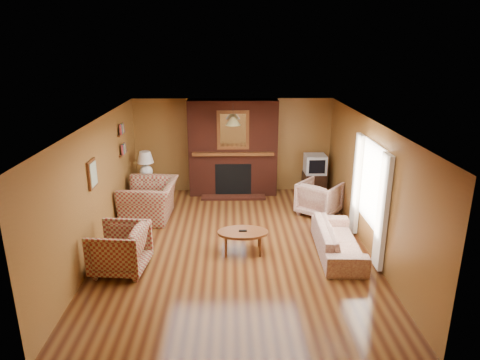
{
  "coord_description": "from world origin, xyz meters",
  "views": [
    {
      "loc": [
        -0.06,
        -7.44,
        3.74
      ],
      "look_at": [
        0.12,
        0.6,
        1.13
      ],
      "focal_mm": 32.0,
      "sensor_mm": 36.0,
      "label": 1
    }
  ],
  "objects_px": {
    "crt_tv": "(315,164)",
    "coffee_table": "(243,234)",
    "floral_armchair": "(319,198)",
    "plaid_loveseat": "(150,200)",
    "side_table": "(147,189)",
    "table_lamp": "(146,163)",
    "tv_stand": "(314,184)",
    "plaid_armchair": "(120,249)",
    "fireplace": "(233,149)",
    "floral_sofa": "(338,240)"
  },
  "relations": [
    {
      "from": "fireplace",
      "to": "table_lamp",
      "type": "bearing_deg",
      "value": -165.71
    },
    {
      "from": "side_table",
      "to": "tv_stand",
      "type": "height_order",
      "value": "side_table"
    },
    {
      "from": "plaid_loveseat",
      "to": "side_table",
      "type": "relative_size",
      "value": 2.11
    },
    {
      "from": "tv_stand",
      "to": "floral_sofa",
      "type": "bearing_deg",
      "value": -97.07
    },
    {
      "from": "floral_armchair",
      "to": "plaid_loveseat",
      "type": "bearing_deg",
      "value": 41.47
    },
    {
      "from": "fireplace",
      "to": "plaid_loveseat",
      "type": "relative_size",
      "value": 1.87
    },
    {
      "from": "plaid_loveseat",
      "to": "tv_stand",
      "type": "height_order",
      "value": "plaid_loveseat"
    },
    {
      "from": "plaid_loveseat",
      "to": "table_lamp",
      "type": "relative_size",
      "value": 1.97
    },
    {
      "from": "plaid_armchair",
      "to": "crt_tv",
      "type": "bearing_deg",
      "value": 138.65
    },
    {
      "from": "floral_sofa",
      "to": "table_lamp",
      "type": "xyz_separation_m",
      "value": [
        -4.0,
        2.82,
        0.7
      ]
    },
    {
      "from": "plaid_loveseat",
      "to": "floral_armchair",
      "type": "relative_size",
      "value": 1.53
    },
    {
      "from": "coffee_table",
      "to": "crt_tv",
      "type": "bearing_deg",
      "value": 58.25
    },
    {
      "from": "floral_armchair",
      "to": "side_table",
      "type": "relative_size",
      "value": 1.38
    },
    {
      "from": "floral_armchair",
      "to": "tv_stand",
      "type": "xyz_separation_m",
      "value": [
        0.12,
        1.26,
        -0.09
      ]
    },
    {
      "from": "fireplace",
      "to": "plaid_loveseat",
      "type": "distance_m",
      "value": 2.55
    },
    {
      "from": "fireplace",
      "to": "coffee_table",
      "type": "bearing_deg",
      "value": -87.31
    },
    {
      "from": "fireplace",
      "to": "floral_armchair",
      "type": "xyz_separation_m",
      "value": [
        1.93,
        -1.45,
        -0.8
      ]
    },
    {
      "from": "coffee_table",
      "to": "fireplace",
      "type": "bearing_deg",
      "value": 92.69
    },
    {
      "from": "coffee_table",
      "to": "tv_stand",
      "type": "distance_m",
      "value": 3.61
    },
    {
      "from": "plaid_loveseat",
      "to": "side_table",
      "type": "bearing_deg",
      "value": -163.66
    },
    {
      "from": "fireplace",
      "to": "floral_armchair",
      "type": "height_order",
      "value": "fireplace"
    },
    {
      "from": "side_table",
      "to": "table_lamp",
      "type": "height_order",
      "value": "table_lamp"
    },
    {
      "from": "fireplace",
      "to": "floral_sofa",
      "type": "xyz_separation_m",
      "value": [
        1.9,
        -3.35,
        -0.91
      ]
    },
    {
      "from": "table_lamp",
      "to": "fireplace",
      "type": "bearing_deg",
      "value": 14.29
    },
    {
      "from": "side_table",
      "to": "tv_stand",
      "type": "distance_m",
      "value": 4.16
    },
    {
      "from": "plaid_armchair",
      "to": "table_lamp",
      "type": "xyz_separation_m",
      "value": [
        -0.15,
        3.34,
        0.56
      ]
    },
    {
      "from": "floral_armchair",
      "to": "tv_stand",
      "type": "height_order",
      "value": "floral_armchair"
    },
    {
      "from": "tv_stand",
      "to": "floral_armchair",
      "type": "bearing_deg",
      "value": -99.98
    },
    {
      "from": "plaid_loveseat",
      "to": "fireplace",
      "type": "bearing_deg",
      "value": 133.28
    },
    {
      "from": "plaid_loveseat",
      "to": "floral_armchair",
      "type": "height_order",
      "value": "plaid_loveseat"
    },
    {
      "from": "plaid_armchair",
      "to": "crt_tv",
      "type": "height_order",
      "value": "crt_tv"
    },
    {
      "from": "floral_armchair",
      "to": "coffee_table",
      "type": "relative_size",
      "value": 0.9
    },
    {
      "from": "floral_sofa",
      "to": "coffee_table",
      "type": "bearing_deg",
      "value": 89.5
    },
    {
      "from": "coffee_table",
      "to": "table_lamp",
      "type": "relative_size",
      "value": 1.44
    },
    {
      "from": "coffee_table",
      "to": "crt_tv",
      "type": "distance_m",
      "value": 3.63
    },
    {
      "from": "floral_sofa",
      "to": "table_lamp",
      "type": "relative_size",
      "value": 2.87
    },
    {
      "from": "side_table",
      "to": "tv_stand",
      "type": "bearing_deg",
      "value": 4.82
    },
    {
      "from": "side_table",
      "to": "floral_sofa",
      "type": "bearing_deg",
      "value": -35.16
    },
    {
      "from": "side_table",
      "to": "table_lamp",
      "type": "bearing_deg",
      "value": 0.0
    },
    {
      "from": "coffee_table",
      "to": "plaid_armchair",
      "type": "bearing_deg",
      "value": -163.52
    },
    {
      "from": "floral_sofa",
      "to": "table_lamp",
      "type": "distance_m",
      "value": 4.94
    },
    {
      "from": "floral_armchair",
      "to": "plaid_armchair",
      "type": "bearing_deg",
      "value": 71.58
    },
    {
      "from": "crt_tv",
      "to": "coffee_table",
      "type": "bearing_deg",
      "value": -121.75
    },
    {
      "from": "coffee_table",
      "to": "tv_stand",
      "type": "xyz_separation_m",
      "value": [
        1.9,
        3.07,
        -0.08
      ]
    },
    {
      "from": "fireplace",
      "to": "crt_tv",
      "type": "bearing_deg",
      "value": -5.3
    },
    {
      "from": "tv_stand",
      "to": "plaid_loveseat",
      "type": "bearing_deg",
      "value": -164.71
    },
    {
      "from": "fireplace",
      "to": "plaid_armchair",
      "type": "bearing_deg",
      "value": -116.7
    },
    {
      "from": "floral_armchair",
      "to": "fireplace",
      "type": "bearing_deg",
      "value": 2.59
    },
    {
      "from": "coffee_table",
      "to": "table_lamp",
      "type": "bearing_deg",
      "value": 129.63
    },
    {
      "from": "side_table",
      "to": "floral_armchair",
      "type": "bearing_deg",
      "value": -12.74
    }
  ]
}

